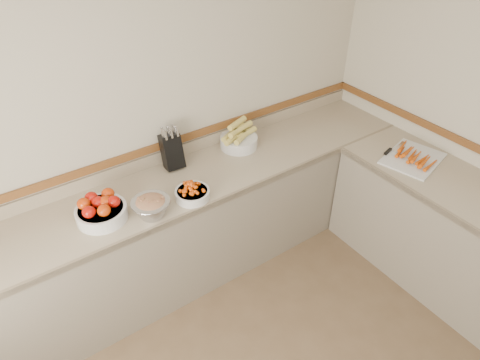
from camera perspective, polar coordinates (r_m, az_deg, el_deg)
back_wall at (r=3.14m, az=-12.24°, el=8.07°), size 4.00×0.00×4.00m
counter_back at (r=3.38m, az=-8.11°, el=-6.76°), size 4.00×0.65×1.08m
dishwasher at (r=3.65m, az=28.63°, el=-8.48°), size 0.63×0.60×0.84m
knife_block at (r=3.22m, az=-9.09°, el=3.93°), size 0.16×0.18×0.35m
tomato_bowl at (r=2.88m, az=-18.06°, el=-3.79°), size 0.33×0.33×0.16m
cherry_tomato_bowl at (r=2.94m, az=-6.37°, el=-1.69°), size 0.24×0.24×0.12m
corn_bowl at (r=3.45m, az=-0.17°, el=5.53°), size 0.34×0.30×0.22m
rhubarb_bowl at (r=2.82m, az=-11.76°, el=-3.47°), size 0.26×0.26×0.14m
cutting_board at (r=3.58m, az=22.10°, el=2.82°), size 0.54×0.47×0.07m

